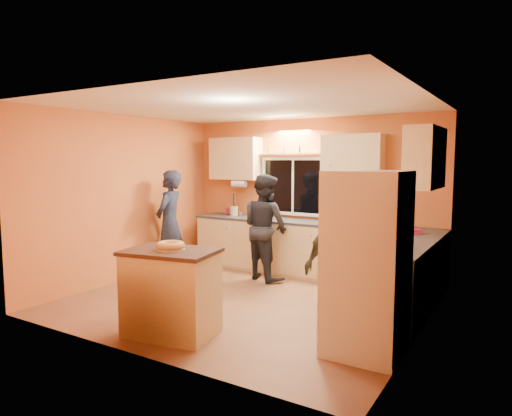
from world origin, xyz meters
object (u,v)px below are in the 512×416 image
Objects in this scene: refrigerator at (367,264)px; person_left at (170,223)px; island at (171,292)px; person_center at (265,227)px; person_right at (339,265)px.

person_left is (-3.79, 1.41, -0.03)m from refrigerator.
person_left is (-1.84, 2.03, 0.39)m from island.
person_center is at bearing 139.33° from refrigerator.
refrigerator reaches higher than person_left.
refrigerator reaches higher than island.
person_center is (1.52, 0.54, -0.03)m from person_left.
island is 0.69× the size of person_right.
person_center is at bearing 93.29° from person_left.
refrigerator is 2.09m from island.
person_center is 1.08× the size of person_right.
person_left reaches higher than person_right.
person_left is at bearing 40.92° from person_center.
island is at bearing 25.81° from person_left.
person_left is at bearing 159.61° from refrigerator.
refrigerator is 0.50m from person_right.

